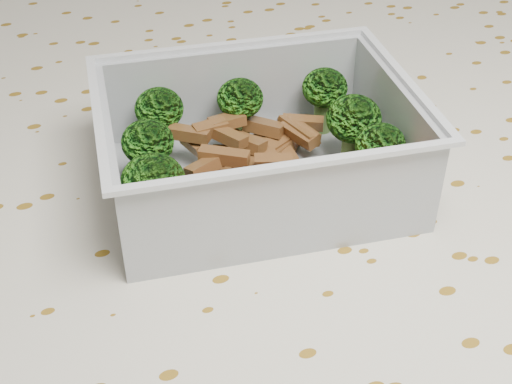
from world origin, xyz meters
name	(u,v)px	position (x,y,z in m)	size (l,w,h in m)	color
dining_table	(253,335)	(0.00, 0.00, 0.67)	(1.40, 0.90, 0.75)	brown
tablecloth	(253,280)	(0.00, 0.00, 0.72)	(1.46, 0.96, 0.19)	beige
lunch_container	(258,157)	(0.02, 0.04, 0.78)	(0.21, 0.17, 0.07)	silver
broccoli_florets	(250,131)	(0.02, 0.05, 0.79)	(0.17, 0.12, 0.05)	#608C3F
meat_pile	(254,145)	(0.02, 0.06, 0.77)	(0.11, 0.07, 0.03)	brown
sausage	(281,188)	(0.02, 0.00, 0.78)	(0.16, 0.05, 0.03)	#C73D17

